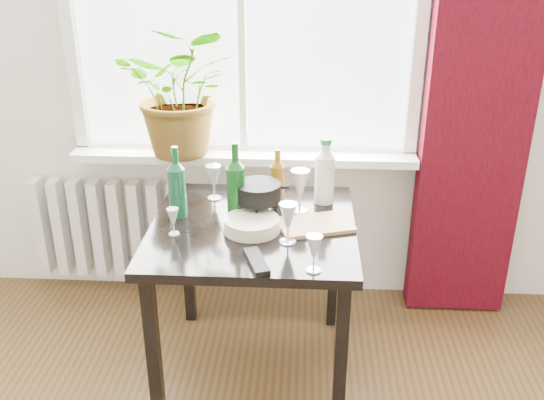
# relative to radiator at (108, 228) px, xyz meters

# --- Properties ---
(windowsill) EXTENTS (1.72, 0.20, 0.04)m
(windowsill) POSITION_rel_radiator_xyz_m (0.75, -0.03, 0.44)
(windowsill) COLOR white
(windowsill) RESTS_ON ground
(curtain) EXTENTS (0.50, 0.12, 2.56)m
(curtain) POSITION_rel_radiator_xyz_m (1.87, -0.06, 0.92)
(curtain) COLOR #33040C
(curtain) RESTS_ON ground
(radiator) EXTENTS (0.80, 0.10, 0.55)m
(radiator) POSITION_rel_radiator_xyz_m (0.00, 0.00, 0.00)
(radiator) COLOR silver
(radiator) RESTS_ON ground
(table) EXTENTS (0.85, 0.85, 0.74)m
(table) POSITION_rel_radiator_xyz_m (0.85, -0.63, 0.27)
(table) COLOR black
(table) RESTS_ON ground
(potted_plant) EXTENTS (0.60, 0.53, 0.63)m
(potted_plant) POSITION_rel_radiator_xyz_m (0.47, -0.07, 0.78)
(potted_plant) COLOR #32701D
(potted_plant) RESTS_ON windowsill
(wine_bottle_left) EXTENTS (0.08, 0.08, 0.32)m
(wine_bottle_left) POSITION_rel_radiator_xyz_m (0.53, -0.57, 0.52)
(wine_bottle_left) COLOR #0D4323
(wine_bottle_left) RESTS_ON table
(wine_bottle_right) EXTENTS (0.09, 0.09, 0.34)m
(wine_bottle_right) POSITION_rel_radiator_xyz_m (0.77, -0.56, 0.53)
(wine_bottle_right) COLOR #0C4212
(wine_bottle_right) RESTS_ON table
(bottle_amber) EXTENTS (0.07, 0.07, 0.26)m
(bottle_amber) POSITION_rel_radiator_xyz_m (0.94, -0.40, 0.49)
(bottle_amber) COLOR brown
(bottle_amber) RESTS_ON table
(cleaning_bottle) EXTENTS (0.10, 0.10, 0.31)m
(cleaning_bottle) POSITION_rel_radiator_xyz_m (1.15, -0.38, 0.51)
(cleaning_bottle) COLOR silver
(cleaning_bottle) RESTS_ON table
(wineglass_front_right) EXTENTS (0.08, 0.08, 0.17)m
(wineglass_front_right) POSITION_rel_radiator_xyz_m (1.00, -0.78, 0.45)
(wineglass_front_right) COLOR silver
(wineglass_front_right) RESTS_ON table
(wineglass_far_right) EXTENTS (0.08, 0.08, 0.15)m
(wineglass_far_right) POSITION_rel_radiator_xyz_m (1.10, -1.00, 0.43)
(wineglass_far_right) COLOR silver
(wineglass_far_right) RESTS_ON table
(wineglass_back_center) EXTENTS (0.09, 0.09, 0.20)m
(wineglass_back_center) POSITION_rel_radiator_xyz_m (1.04, -0.49, 0.46)
(wineglass_back_center) COLOR #B6BCC4
(wineglass_back_center) RESTS_ON table
(wineglass_back_left) EXTENTS (0.09, 0.09, 0.16)m
(wineglass_back_left) POSITION_rel_radiator_xyz_m (0.65, -0.38, 0.44)
(wineglass_back_left) COLOR silver
(wineglass_back_left) RESTS_ON table
(wineglass_front_left) EXTENTS (0.05, 0.05, 0.12)m
(wineglass_front_left) POSITION_rel_radiator_xyz_m (0.54, -0.74, 0.42)
(wineglass_front_left) COLOR silver
(wineglass_front_left) RESTS_ON table
(plate_stack) EXTENTS (0.24, 0.24, 0.05)m
(plate_stack) POSITION_rel_radiator_xyz_m (0.85, -0.68, 0.39)
(plate_stack) COLOR beige
(plate_stack) RESTS_ON table
(fondue_pot) EXTENTS (0.25, 0.22, 0.15)m
(fondue_pot) POSITION_rel_radiator_xyz_m (0.87, -0.55, 0.44)
(fondue_pot) COLOR black
(fondue_pot) RESTS_ON table
(tv_remote) EXTENTS (0.12, 0.20, 0.02)m
(tv_remote) POSITION_rel_radiator_xyz_m (0.89, -0.96, 0.37)
(tv_remote) COLOR black
(tv_remote) RESTS_ON table
(cutting_board) EXTENTS (0.34, 0.27, 0.02)m
(cutting_board) POSITION_rel_radiator_xyz_m (1.11, -0.64, 0.37)
(cutting_board) COLOR #B0834F
(cutting_board) RESTS_ON table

